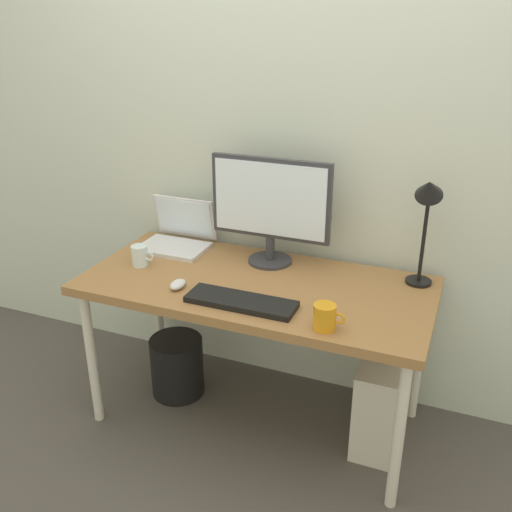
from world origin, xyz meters
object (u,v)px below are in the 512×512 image
at_px(desk, 256,294).
at_px(wastebasket, 177,366).
at_px(monitor, 270,205).
at_px(glass_cup, 140,256).
at_px(coffee_mug, 325,317).
at_px(keyboard, 241,302).
at_px(computer_tower, 380,401).
at_px(desk_lamp, 427,206).
at_px(mouse, 178,284).
at_px(laptop, 178,235).

height_order(desk, wastebasket, desk).
relative_size(monitor, glass_cup, 5.04).
bearing_deg(glass_cup, desk, 3.96).
xyz_separation_m(monitor, glass_cup, (-0.53, -0.25, -0.23)).
relative_size(coffee_mug, wastebasket, 0.39).
height_order(monitor, keyboard, monitor).
bearing_deg(wastebasket, keyboard, -28.09).
bearing_deg(glass_cup, computer_tower, 4.81).
height_order(monitor, coffee_mug, monitor).
relative_size(desk_lamp, keyboard, 1.12).
height_order(glass_cup, computer_tower, glass_cup).
xyz_separation_m(mouse, computer_tower, (0.84, 0.23, -0.52)).
distance_m(laptop, glass_cup, 0.27).
height_order(monitor, mouse, monitor).
bearing_deg(computer_tower, glass_cup, -175.19).
relative_size(monitor, desk_lamp, 1.12).
height_order(monitor, glass_cup, monitor).
bearing_deg(laptop, desk_lamp, -0.78).
xyz_separation_m(computer_tower, wastebasket, (-1.00, -0.02, -0.06)).
height_order(monitor, desk_lamp, desk_lamp).
bearing_deg(desk, glass_cup, -176.04).
bearing_deg(keyboard, desk_lamp, 34.39).
bearing_deg(computer_tower, wastebasket, -178.91).
bearing_deg(wastebasket, laptop, 108.28).
bearing_deg(computer_tower, coffee_mug, -120.20).
xyz_separation_m(glass_cup, computer_tower, (1.11, 0.09, -0.55)).
relative_size(desk_lamp, wastebasket, 1.64).
xyz_separation_m(desk, mouse, (-0.28, -0.18, 0.08)).
relative_size(glass_cup, wastebasket, 0.36).
bearing_deg(wastebasket, mouse, -53.37).
bearing_deg(monitor, desk, -85.07).
bearing_deg(mouse, desk, 32.32).
distance_m(monitor, mouse, 0.54).
distance_m(desk, coffee_mug, 0.47).
bearing_deg(glass_cup, keyboard, -16.68).
bearing_deg(laptop, keyboard, -40.11).
xyz_separation_m(laptop, coffee_mug, (0.88, -0.50, -0.01)).
xyz_separation_m(desk_lamp, computer_tower, (-0.08, -0.16, -0.85)).
relative_size(mouse, glass_cup, 0.83).
distance_m(monitor, wastebasket, 0.95).
relative_size(laptop, wastebasket, 1.07).
height_order(glass_cup, wastebasket, glass_cup).
height_order(laptop, wastebasket, laptop).
relative_size(monitor, computer_tower, 1.30).
relative_size(desk, monitor, 2.71).
distance_m(keyboard, coffee_mug, 0.36).
distance_m(coffee_mug, wastebasket, 1.06).
bearing_deg(desk_lamp, keyboard, -145.61).
bearing_deg(desk, desk_lamp, 18.66).
xyz_separation_m(desk, desk_lamp, (0.64, 0.22, 0.41)).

